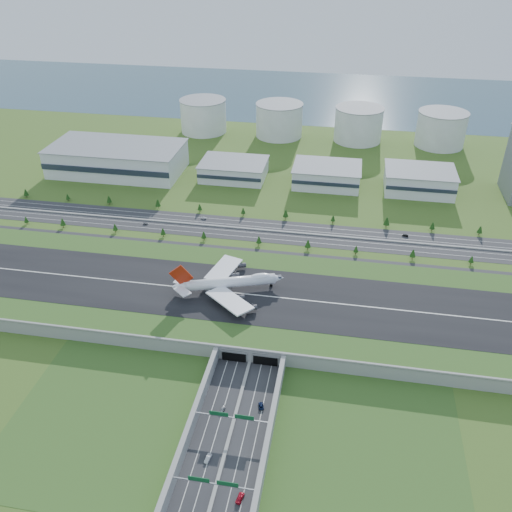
% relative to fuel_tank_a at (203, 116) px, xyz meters
% --- Properties ---
extents(ground, '(1200.00, 1200.00, 0.00)m').
position_rel_fuel_tank_a_xyz_m(ground, '(120.00, -310.00, -17.50)').
color(ground, '#385219').
rests_on(ground, ground).
extents(airfield_deck, '(520.00, 100.00, 9.20)m').
position_rel_fuel_tank_a_xyz_m(airfield_deck, '(120.00, -310.09, -13.38)').
color(airfield_deck, gray).
rests_on(airfield_deck, ground).
extents(underpass_road, '(38.80, 120.40, 8.00)m').
position_rel_fuel_tank_a_xyz_m(underpass_road, '(120.00, -409.42, -14.07)').
color(underpass_road, '#28282B').
rests_on(underpass_road, ground).
extents(sign_gantry_near, '(38.70, 0.70, 9.80)m').
position_rel_fuel_tank_a_xyz_m(sign_gantry_near, '(120.00, -405.04, -10.55)').
color(sign_gantry_near, gray).
rests_on(sign_gantry_near, ground).
extents(sign_gantry_far, '(38.70, 0.70, 9.80)m').
position_rel_fuel_tank_a_xyz_m(sign_gantry_far, '(120.00, -440.04, -10.55)').
color(sign_gantry_far, gray).
rests_on(sign_gantry_far, ground).
extents(north_expressway, '(560.00, 36.00, 0.12)m').
position_rel_fuel_tank_a_xyz_m(north_expressway, '(120.00, -215.00, -17.44)').
color(north_expressway, '#28282B').
rests_on(north_expressway, ground).
extents(tree_row, '(506.97, 48.49, 8.35)m').
position_rel_fuel_tank_a_xyz_m(tree_row, '(117.33, -214.64, -12.98)').
color(tree_row, '#3D2819').
rests_on(tree_row, ground).
extents(hangar_west, '(120.00, 60.00, 25.00)m').
position_rel_fuel_tank_a_xyz_m(hangar_west, '(-50.00, -125.00, -5.00)').
color(hangar_west, silver).
rests_on(hangar_west, ground).
extents(hangar_mid_a, '(58.00, 42.00, 15.00)m').
position_rel_fuel_tank_a_xyz_m(hangar_mid_a, '(60.00, -120.00, -10.00)').
color(hangar_mid_a, silver).
rests_on(hangar_mid_a, ground).
extents(hangar_mid_b, '(58.00, 42.00, 17.00)m').
position_rel_fuel_tank_a_xyz_m(hangar_mid_b, '(145.00, -120.00, -9.00)').
color(hangar_mid_b, silver).
rests_on(hangar_mid_b, ground).
extents(hangar_mid_c, '(58.00, 42.00, 19.00)m').
position_rel_fuel_tank_a_xyz_m(hangar_mid_c, '(225.00, -120.00, -8.00)').
color(hangar_mid_c, silver).
rests_on(hangar_mid_c, ground).
extents(fuel_tank_a, '(50.00, 50.00, 35.00)m').
position_rel_fuel_tank_a_xyz_m(fuel_tank_a, '(0.00, 0.00, 0.00)').
color(fuel_tank_a, silver).
rests_on(fuel_tank_a, ground).
extents(fuel_tank_b, '(50.00, 50.00, 35.00)m').
position_rel_fuel_tank_a_xyz_m(fuel_tank_b, '(85.00, 0.00, 0.00)').
color(fuel_tank_b, silver).
rests_on(fuel_tank_b, ground).
extents(fuel_tank_c, '(50.00, 50.00, 35.00)m').
position_rel_fuel_tank_a_xyz_m(fuel_tank_c, '(170.00, 0.00, 0.00)').
color(fuel_tank_c, silver).
rests_on(fuel_tank_c, ground).
extents(fuel_tank_d, '(50.00, 50.00, 35.00)m').
position_rel_fuel_tank_a_xyz_m(fuel_tank_d, '(255.00, 0.00, 0.00)').
color(fuel_tank_d, silver).
rests_on(fuel_tank_d, ground).
extents(bay_water, '(1200.00, 260.00, 0.06)m').
position_rel_fuel_tank_a_xyz_m(bay_water, '(120.00, 170.00, -17.47)').
color(bay_water, '#325060').
rests_on(bay_water, ground).
extents(boeing_747, '(67.30, 62.56, 21.62)m').
position_rel_fuel_tank_a_xyz_m(boeing_747, '(97.34, -307.90, -3.37)').
color(boeing_747, white).
rests_on(boeing_747, airfield_deck).
extents(car_0, '(2.69, 5.20, 1.69)m').
position_rel_fuel_tank_a_xyz_m(car_0, '(113.17, -395.67, -16.53)').
color(car_0, '#9E9EA2').
rests_on(car_0, ground).
extents(car_1, '(2.57, 5.36, 1.69)m').
position_rel_fuel_tank_a_xyz_m(car_1, '(113.34, -423.94, -16.53)').
color(car_1, silver).
rests_on(car_1, ground).
extents(car_2, '(3.62, 5.65, 1.45)m').
position_rel_fuel_tank_a_xyz_m(car_2, '(131.27, -389.88, -16.66)').
color(car_2, '#0B1739').
rests_on(car_2, ground).
extents(car_3, '(3.35, 6.20, 1.71)m').
position_rel_fuel_tank_a_xyz_m(car_3, '(131.02, -440.17, -16.53)').
color(car_3, '#AE1022').
rests_on(car_3, ground).
extents(car_4, '(4.02, 1.90, 1.33)m').
position_rel_fuel_tank_a_xyz_m(car_4, '(11.21, -221.71, -16.72)').
color(car_4, '#5A5B5F').
rests_on(car_4, ground).
extents(car_5, '(4.71, 2.84, 1.47)m').
position_rel_fuel_tank_a_xyz_m(car_5, '(209.85, -205.49, -16.65)').
color(car_5, black).
rests_on(car_5, ground).
extents(car_7, '(5.32, 2.99, 1.46)m').
position_rel_fuel_tank_a_xyz_m(car_7, '(53.46, -204.47, -16.65)').
color(car_7, white).
rests_on(car_7, ground).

